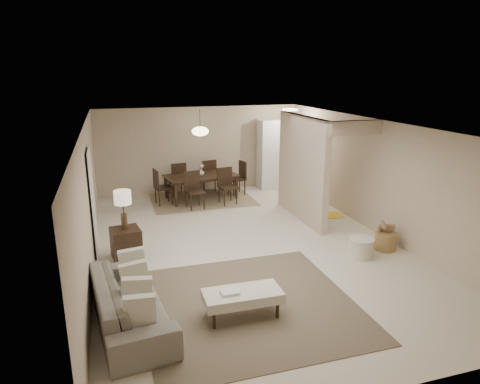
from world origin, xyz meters
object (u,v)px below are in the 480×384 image
object	(u,v)px
pantry_cabinet	(278,154)
round_pouf	(361,248)
wicker_basket	(385,241)
ottoman_bench	(242,296)
sofa	(130,302)
side_table	(126,243)
dining_table	(202,187)

from	to	relation	value
pantry_cabinet	round_pouf	bearing A→B (deg)	-94.16
wicker_basket	ottoman_bench	bearing A→B (deg)	-156.66
wicker_basket	pantry_cabinet	bearing A→B (deg)	93.06
sofa	wicker_basket	size ratio (longest dim) A/B	5.36
side_table	wicker_basket	xyz separation A→B (m)	(5.03, -1.14, -0.11)
ottoman_bench	wicker_basket	bearing A→B (deg)	24.14
pantry_cabinet	ottoman_bench	distance (m)	7.47
round_pouf	dining_table	bearing A→B (deg)	114.39
side_table	round_pouf	distance (m)	4.55
ottoman_bench	round_pouf	xyz separation A→B (m)	(2.83, 1.34, -0.14)
round_pouf	wicker_basket	distance (m)	0.69
round_pouf	dining_table	world-z (taller)	dining_table
side_table	ottoman_bench	bearing A→B (deg)	-60.02
pantry_cabinet	dining_table	bearing A→B (deg)	-166.03
pantry_cabinet	wicker_basket	bearing A→B (deg)	-86.94
side_table	wicker_basket	world-z (taller)	side_table
wicker_basket	dining_table	size ratio (longest dim) A/B	0.22
pantry_cabinet	round_pouf	distance (m)	5.44
round_pouf	wicker_basket	xyz separation A→B (m)	(0.67, 0.17, -0.01)
pantry_cabinet	wicker_basket	world-z (taller)	pantry_cabinet
side_table	dining_table	xyz separation A→B (m)	(2.22, 3.42, 0.05)
pantry_cabinet	side_table	xyz separation A→B (m)	(-4.75, -4.05, -0.76)
sofa	side_table	xyz separation A→B (m)	(0.05, 2.35, -0.04)
ottoman_bench	round_pouf	size ratio (longest dim) A/B	2.38
ottoman_bench	wicker_basket	size ratio (longest dim) A/B	2.69
pantry_cabinet	side_table	size ratio (longest dim) A/B	3.59
sofa	side_table	size ratio (longest dim) A/B	3.91
ottoman_bench	side_table	xyz separation A→B (m)	(-1.53, 2.65, -0.04)
sofa	ottoman_bench	xyz separation A→B (m)	(1.58, -0.30, -0.01)
pantry_cabinet	ottoman_bench	world-z (taller)	pantry_cabinet
ottoman_bench	side_table	bearing A→B (deg)	120.78
side_table	sofa	bearing A→B (deg)	-91.22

